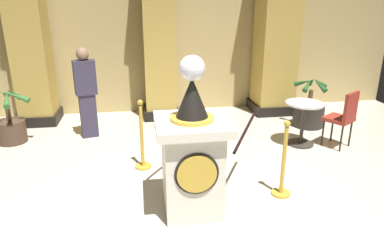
% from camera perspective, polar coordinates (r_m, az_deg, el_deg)
% --- Properties ---
extents(ground_plane, '(10.57, 10.57, 0.00)m').
position_cam_1_polar(ground_plane, '(3.93, -0.74, -17.86)').
color(ground_plane, beige).
extents(back_wall, '(10.57, 0.16, 3.68)m').
position_cam_1_polar(back_wall, '(7.63, -5.68, 15.11)').
color(back_wall, tan).
rests_on(back_wall, ground_plane).
extents(pedestal_clock, '(0.80, 0.80, 1.82)m').
position_cam_1_polar(pedestal_clock, '(3.97, 0.01, -5.62)').
color(pedestal_clock, silver).
rests_on(pedestal_clock, ground_plane).
extents(stanchion_near, '(0.24, 0.24, 1.00)m').
position_cam_1_polar(stanchion_near, '(4.56, 14.52, -7.83)').
color(stanchion_near, gold).
rests_on(stanchion_near, ground_plane).
extents(stanchion_far, '(0.24, 0.24, 1.04)m').
position_cam_1_polar(stanchion_far, '(5.14, -8.08, -3.97)').
color(stanchion_far, gold).
rests_on(stanchion_far, ground_plane).
extents(velvet_rope, '(1.41, 1.40, 0.22)m').
position_cam_1_polar(velvet_rope, '(4.59, 2.56, -0.98)').
color(velvet_rope, black).
extents(column_left, '(0.77, 0.77, 3.53)m').
position_cam_1_polar(column_left, '(7.39, -25.02, 12.67)').
color(column_left, black).
rests_on(column_left, ground_plane).
extents(column_right, '(0.91, 0.91, 3.53)m').
position_cam_1_polar(column_right, '(7.66, 13.59, 14.06)').
color(column_right, black).
rests_on(column_right, ground_plane).
extents(column_centre_rear, '(0.74, 0.74, 3.53)m').
position_cam_1_polar(column_centre_rear, '(7.13, -5.40, 14.14)').
color(column_centre_rear, black).
rests_on(column_centre_rear, ground_plane).
extents(potted_palm_left, '(0.80, 0.76, 0.98)m').
position_cam_1_polar(potted_palm_left, '(6.76, -27.38, -0.61)').
color(potted_palm_left, '#4C3828').
rests_on(potted_palm_left, ground_plane).
extents(potted_palm_right, '(0.63, 0.64, 0.99)m').
position_cam_1_polar(potted_palm_right, '(7.17, 18.38, 1.20)').
color(potted_palm_right, '#2D2823').
rests_on(potted_palm_right, ground_plane).
extents(bystander_guest, '(0.40, 0.30, 1.59)m').
position_cam_1_polar(bystander_guest, '(6.39, -16.78, 4.50)').
color(bystander_guest, '#383347').
rests_on(bystander_guest, ground_plane).
extents(cafe_table, '(0.62, 0.62, 0.74)m').
position_cam_1_polar(cafe_table, '(6.15, 17.56, 0.33)').
color(cafe_table, '#332D28').
rests_on(cafe_table, ground_plane).
extents(cafe_chair_red, '(0.55, 0.55, 0.96)m').
position_cam_1_polar(cafe_chair_red, '(6.23, 23.39, 0.80)').
color(cafe_chair_red, black).
rests_on(cafe_chair_red, ground_plane).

